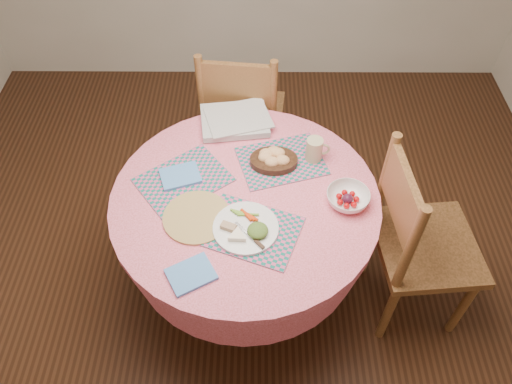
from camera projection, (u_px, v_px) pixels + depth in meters
ground at (247, 281)px, 2.85m from camera, size 4.00×4.00×0.00m
dining_table at (246, 222)px, 2.43m from camera, size 1.24×1.24×0.75m
chair_right at (417, 241)px, 2.36m from camera, size 0.51×0.53×1.06m
chair_back at (242, 115)px, 2.98m from camera, size 0.52×0.50×1.03m
placemat_front at (251, 231)px, 2.15m from camera, size 0.48×0.42×0.01m
placemat_left at (183, 180)px, 2.34m from camera, size 0.50×0.48×0.01m
placemat_back at (281, 161)px, 2.42m from camera, size 0.47×0.40×0.01m
wicker_trivet at (197, 217)px, 2.19m from camera, size 0.30×0.30×0.01m
napkin_near at (191, 274)px, 2.00m from camera, size 0.23×0.21×0.01m
napkin_far at (180, 176)px, 2.34m from camera, size 0.22×0.19×0.01m
dinner_plate at (247, 228)px, 2.13m from camera, size 0.29×0.29×0.05m
bread_bowl at (273, 158)px, 2.38m from camera, size 0.23×0.23×0.08m
latte_mug at (315, 149)px, 2.39m from camera, size 0.12×0.08×0.12m
fruit_bowl at (348, 198)px, 2.23m from camera, size 0.20×0.20×0.06m
newspaper_stack at (235, 120)px, 2.58m from camera, size 0.40×0.33×0.04m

